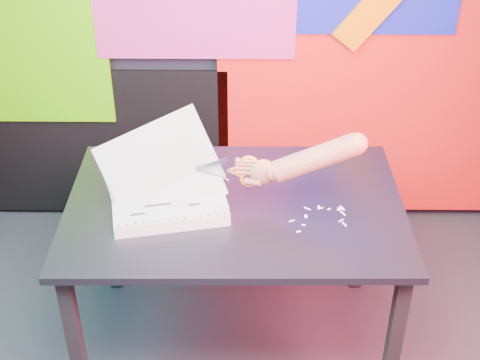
{
  "coord_description": "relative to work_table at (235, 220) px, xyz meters",
  "views": [
    {
      "loc": [
        -0.0,
        -1.57,
        2.23
      ],
      "look_at": [
        -0.03,
        0.5,
        0.87
      ],
      "focal_mm": 50.0,
      "sensor_mm": 36.0,
      "label": 1
    }
  ],
  "objects": [
    {
      "name": "hand_forearm",
      "position": [
        0.26,
        -0.02,
        0.29
      ],
      "size": [
        0.46,
        0.11,
        0.23
      ],
      "rotation": [
        0.0,
        0.0,
        -0.08
      ],
      "color": "#B5674B",
      "rests_on": "work_table"
    },
    {
      "name": "work_table",
      "position": [
        0.0,
        0.0,
        0.0
      ],
      "size": [
        1.3,
        0.88,
        0.75
      ],
      "rotation": [
        0.0,
        0.0,
        0.01
      ],
      "color": "black",
      "rests_on": "ground"
    },
    {
      "name": "scissors",
      "position": [
        0.04,
        -0.0,
        0.23
      ],
      "size": [
        0.24,
        0.03,
        0.14
      ],
      "rotation": [
        0.0,
        0.0,
        -0.08
      ],
      "color": "#9295AA",
      "rests_on": "printout_stack"
    },
    {
      "name": "room",
      "position": [
        0.05,
        -0.52,
        0.68
      ],
      "size": [
        3.01,
        3.01,
        2.71
      ],
      "color": "#29292F",
      "rests_on": "ground"
    },
    {
      "name": "paper_clippings",
      "position": [
        0.34,
        -0.07,
        0.08
      ],
      "size": [
        0.22,
        0.17,
        0.0
      ],
      "color": "white",
      "rests_on": "work_table"
    },
    {
      "name": "printout_stack",
      "position": [
        -0.25,
        -0.03,
        0.12
      ],
      "size": [
        0.51,
        0.39,
        0.39
      ],
      "rotation": [
        0.0,
        0.0,
        0.21
      ],
      "color": "silver",
      "rests_on": "work_table"
    },
    {
      "name": "backdrop",
      "position": [
        0.11,
        0.94,
        0.29
      ],
      "size": [
        2.88,
        0.05,
        2.08
      ],
      "color": "red",
      "rests_on": "ground"
    }
  ]
}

